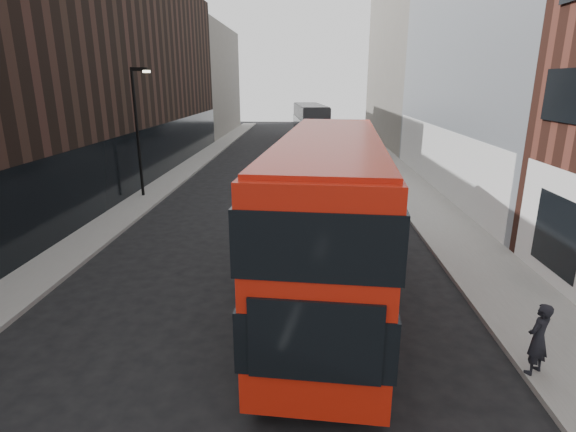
# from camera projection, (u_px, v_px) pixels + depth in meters

# --- Properties ---
(sidewalk_right) EXTENTS (3.00, 80.00, 0.15)m
(sidewalk_right) POSITION_uv_depth(u_px,v_px,m) (397.00, 175.00, 31.90)
(sidewalk_right) COLOR slate
(sidewalk_right) RESTS_ON ground
(sidewalk_left) EXTENTS (2.00, 80.00, 0.15)m
(sidewalk_left) POSITION_uv_depth(u_px,v_px,m) (181.00, 173.00, 32.53)
(sidewalk_left) COLOR slate
(sidewalk_left) RESTS_ON ground
(building_modern_block) EXTENTS (5.03, 22.00, 20.00)m
(building_modern_block) POSITION_uv_depth(u_px,v_px,m) (494.00, 17.00, 25.10)
(building_modern_block) COLOR #9EA2A8
(building_modern_block) RESTS_ON ground
(building_victorian) EXTENTS (6.50, 24.00, 21.00)m
(building_victorian) POSITION_uv_depth(u_px,v_px,m) (406.00, 50.00, 47.19)
(building_victorian) COLOR slate
(building_victorian) RESTS_ON ground
(building_left_mid) EXTENTS (5.00, 24.00, 14.00)m
(building_left_mid) POSITION_uv_depth(u_px,v_px,m) (149.00, 74.00, 35.47)
(building_left_mid) COLOR black
(building_left_mid) RESTS_ON ground
(building_left_far) EXTENTS (5.00, 20.00, 13.00)m
(building_left_far) POSITION_uv_depth(u_px,v_px,m) (208.00, 81.00, 56.67)
(building_left_far) COLOR slate
(building_left_far) RESTS_ON ground
(street_lamp) EXTENTS (1.06, 0.22, 7.00)m
(street_lamp) POSITION_uv_depth(u_px,v_px,m) (138.00, 124.00, 24.66)
(street_lamp) COLOR black
(street_lamp) RESTS_ON sidewalk_left
(red_bus) EXTENTS (3.91, 12.44, 4.95)m
(red_bus) POSITION_uv_depth(u_px,v_px,m) (329.00, 210.00, 13.34)
(red_bus) COLOR #A3170A
(red_bus) RESTS_ON ground
(grey_bus) EXTENTS (4.20, 12.59, 3.99)m
(grey_bus) POSITION_uv_depth(u_px,v_px,m) (310.00, 121.00, 50.54)
(grey_bus) COLOR black
(grey_bus) RESTS_ON ground
(car_a) EXTENTS (1.96, 3.90, 1.28)m
(car_a) POSITION_uv_depth(u_px,v_px,m) (296.00, 192.00, 24.39)
(car_a) COLOR black
(car_a) RESTS_ON ground
(car_b) EXTENTS (1.43, 4.04, 1.33)m
(car_b) POSITION_uv_depth(u_px,v_px,m) (335.00, 180.00, 27.21)
(car_b) COLOR gray
(car_b) RESTS_ON ground
(car_c) EXTENTS (2.28, 4.72, 1.33)m
(car_c) POSITION_uv_depth(u_px,v_px,m) (323.00, 166.00, 32.06)
(car_c) COLOR black
(car_c) RESTS_ON ground
(pedestrian) EXTENTS (0.74, 0.69, 1.69)m
(pedestrian) POSITION_uv_depth(u_px,v_px,m) (538.00, 339.00, 9.83)
(pedestrian) COLOR black
(pedestrian) RESTS_ON sidewalk_right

